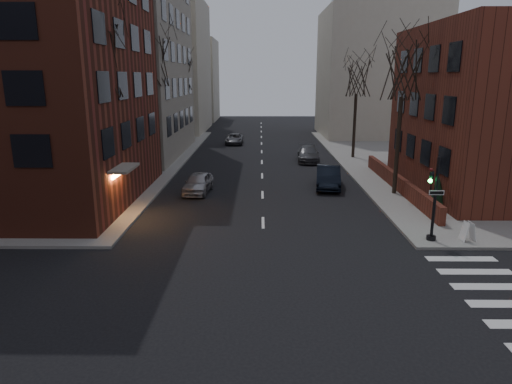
% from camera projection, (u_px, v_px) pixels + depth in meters
% --- Properties ---
extents(ground, '(160.00, 160.00, 0.00)m').
position_uv_depth(ground, '(266.00, 352.00, 13.13)').
color(ground, black).
rests_on(ground, ground).
extents(building_left_brick, '(15.00, 15.00, 18.00)m').
position_uv_depth(building_left_brick, '(2.00, 54.00, 27.04)').
color(building_left_brick, maroon).
rests_on(building_left_brick, ground).
extents(building_left_tan, '(18.00, 18.00, 28.00)m').
position_uv_depth(building_left_tan, '(81.00, 7.00, 42.77)').
color(building_left_tan, gray).
rests_on(building_left_tan, ground).
extents(low_wall_right, '(0.35, 16.00, 1.00)m').
position_uv_depth(low_wall_right, '(398.00, 182.00, 31.30)').
color(low_wall_right, '#5F271B').
rests_on(low_wall_right, sidewalk_far_right).
extents(building_distant_la, '(14.00, 16.00, 18.00)m').
position_uv_depth(building_distant_la, '(155.00, 67.00, 64.34)').
color(building_distant_la, '#BCB39F').
rests_on(building_distant_la, ground).
extents(building_distant_ra, '(14.00, 14.00, 16.00)m').
position_uv_depth(building_distant_ra, '(376.00, 74.00, 59.48)').
color(building_distant_ra, '#BCB39F').
rests_on(building_distant_ra, ground).
extents(building_distant_lb, '(10.00, 12.00, 14.00)m').
position_uv_depth(building_distant_lb, '(188.00, 80.00, 81.29)').
color(building_distant_lb, '#BCB39F').
rests_on(building_distant_lb, ground).
extents(traffic_signal, '(0.76, 0.44, 4.00)m').
position_uv_depth(traffic_signal, '(433.00, 204.00, 21.31)').
color(traffic_signal, black).
rests_on(traffic_signal, sidewalk_far_right).
extents(tree_left_a, '(4.18, 4.18, 10.26)m').
position_uv_depth(tree_left_a, '(101.00, 62.00, 24.69)').
color(tree_left_a, '#2D231C').
rests_on(tree_left_a, sidewalk_far_left).
extents(tree_left_b, '(4.40, 4.40, 10.80)m').
position_uv_depth(tree_left_b, '(152.00, 61.00, 36.21)').
color(tree_left_b, '#2D231C').
rests_on(tree_left_b, sidewalk_far_left).
extents(tree_left_c, '(3.96, 3.96, 9.72)m').
position_uv_depth(tree_left_c, '(182.00, 73.00, 49.99)').
color(tree_left_c, '#2D231C').
rests_on(tree_left_c, sidewalk_far_left).
extents(tree_right_a, '(3.96, 3.96, 9.72)m').
position_uv_depth(tree_right_a, '(403.00, 71.00, 28.52)').
color(tree_right_a, '#2D231C').
rests_on(tree_right_a, sidewalk_far_right).
extents(tree_right_b, '(3.74, 3.74, 9.18)m').
position_uv_depth(tree_right_b, '(357.00, 78.00, 42.20)').
color(tree_right_b, '#2D231C').
rests_on(tree_right_b, sidewalk_far_right).
extents(streetlamp_near, '(0.36, 0.36, 6.28)m').
position_uv_depth(streetlamp_near, '(151.00, 125.00, 33.48)').
color(streetlamp_near, black).
rests_on(streetlamp_near, sidewalk_far_left).
extents(streetlamp_far, '(0.36, 0.36, 6.28)m').
position_uv_depth(streetlamp_far, '(191.00, 107.00, 52.86)').
color(streetlamp_far, black).
rests_on(streetlamp_far, sidewalk_far_left).
extents(parked_sedan, '(2.22, 4.88, 1.55)m').
position_uv_depth(parked_sedan, '(328.00, 177.00, 32.39)').
color(parked_sedan, black).
rests_on(parked_sedan, ground).
extents(car_lane_silver, '(1.99, 4.14, 1.37)m').
position_uv_depth(car_lane_silver, '(198.00, 183.00, 30.96)').
color(car_lane_silver, '#A0A0A6').
rests_on(car_lane_silver, ground).
extents(car_lane_gray, '(2.22, 4.87, 1.38)m').
position_uv_depth(car_lane_gray, '(308.00, 154.00, 42.39)').
color(car_lane_gray, '#3C3C41').
rests_on(car_lane_gray, ground).
extents(car_lane_far, '(1.99, 4.29, 1.19)m').
position_uv_depth(car_lane_far, '(234.00, 139.00, 53.38)').
color(car_lane_far, '#45454A').
rests_on(car_lane_far, ground).
extents(sandwich_board, '(0.45, 0.61, 0.93)m').
position_uv_depth(sandwich_board, '(468.00, 231.00, 21.53)').
color(sandwich_board, white).
rests_on(sandwich_board, sidewalk_far_right).
extents(evergreen_shrub, '(1.30, 1.30, 1.85)m').
position_uv_depth(evergreen_shrub, '(438.00, 193.00, 26.80)').
color(evergreen_shrub, black).
rests_on(evergreen_shrub, sidewalk_far_right).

